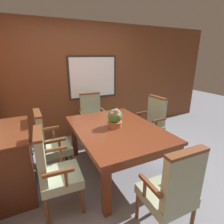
{
  "coord_description": "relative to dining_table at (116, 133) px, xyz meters",
  "views": [
    {
      "loc": [
        -1.01,
        -1.97,
        1.78
      ],
      "look_at": [
        0.12,
        0.34,
        0.94
      ],
      "focal_mm": 28.0,
      "sensor_mm": 36.0,
      "label": 1
    }
  ],
  "objects": [
    {
      "name": "chair_left_near",
      "position": [
        -0.99,
        -0.36,
        -0.1
      ],
      "size": [
        0.48,
        0.54,
        1.03
      ],
      "rotation": [
        0.0,
        0.0,
        1.51
      ],
      "color": "brown",
      "rests_on": "ground_plane"
    },
    {
      "name": "potted_plant",
      "position": [
        -0.01,
        0.03,
        0.23
      ],
      "size": [
        0.22,
        0.23,
        0.29
      ],
      "color": "#B2603D",
      "rests_on": "dining_table"
    },
    {
      "name": "dining_table",
      "position": [
        0.0,
        0.0,
        0.0
      ],
      "size": [
        1.19,
        1.64,
        0.74
      ],
      "color": "maroon",
      "rests_on": "ground_plane"
    },
    {
      "name": "chair_head_far",
      "position": [
        0.02,
        1.18,
        -0.1
      ],
      "size": [
        0.54,
        0.49,
        1.03
      ],
      "rotation": [
        0.0,
        0.0,
        -0.07
      ],
      "color": "brown",
      "rests_on": "ground_plane"
    },
    {
      "name": "wall_back",
      "position": [
        -0.11,
        1.59,
        0.58
      ],
      "size": [
        7.2,
        0.08,
        2.45
      ],
      "color": "brown",
      "rests_on": "ground_plane"
    },
    {
      "name": "sideboard_cabinet",
      "position": [
        -1.43,
        0.24,
        -0.21
      ],
      "size": [
        0.48,
        1.04,
        0.87
      ],
      "color": "#512816",
      "rests_on": "ground_plane"
    },
    {
      "name": "chair_head_near",
      "position": [
        -0.01,
        -1.19,
        -0.1
      ],
      "size": [
        0.53,
        0.46,
        1.03
      ],
      "rotation": [
        0.0,
        0.0,
        3.12
      ],
      "color": "brown",
      "rests_on": "ground_plane"
    },
    {
      "name": "chair_right_far",
      "position": [
        0.98,
        0.38,
        -0.1
      ],
      "size": [
        0.48,
        0.54,
        1.03
      ],
      "rotation": [
        0.0,
        0.0,
        -1.51
      ],
      "color": "brown",
      "rests_on": "ground_plane"
    },
    {
      "name": "chair_left_far",
      "position": [
        -0.95,
        0.36,
        -0.1
      ],
      "size": [
        0.46,
        0.53,
        1.03
      ],
      "rotation": [
        0.0,
        0.0,
        1.59
      ],
      "color": "brown",
      "rests_on": "ground_plane"
    },
    {
      "name": "ground_plane",
      "position": [
        -0.12,
        -0.19,
        -0.65
      ],
      "size": [
        14.0,
        14.0,
        0.0
      ],
      "primitive_type": "plane",
      "color": "gray"
    }
  ]
}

